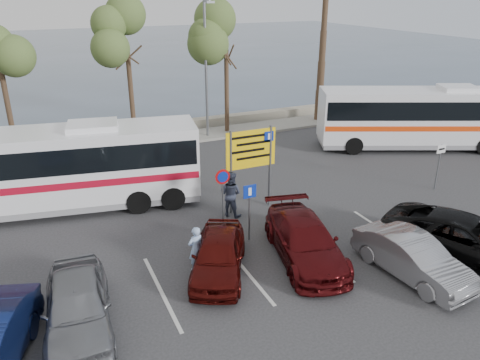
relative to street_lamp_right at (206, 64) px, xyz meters
name	(u,v)px	position (x,y,z in m)	size (l,w,h in m)	color
ground	(264,249)	(-3.00, -13.52, -4.60)	(120.00, 120.00, 0.00)	#2F2F32
kerb_strip	(160,140)	(-3.00, 0.48, -4.52)	(44.00, 2.40, 0.15)	gray
seawall	(151,129)	(-3.00, 2.48, -4.30)	(48.00, 0.80, 0.60)	gray
sea	(74,53)	(-3.00, 46.48, -4.59)	(140.00, 140.00, 0.00)	#394C5B
tree_mid	(125,29)	(-4.50, 0.48, 2.06)	(3.20, 3.20, 8.00)	#382619
tree_right	(226,35)	(1.50, 0.48, 1.57)	(3.20, 3.20, 7.40)	#382619
street_lamp_right	(206,64)	(0.00, 0.00, 0.00)	(0.45, 1.15, 8.01)	slate
direction_sign	(251,155)	(-2.00, -10.32, -2.17)	(2.20, 0.12, 3.60)	slate
sign_no_stop	(223,188)	(-3.60, -11.13, -3.02)	(0.60, 0.08, 2.35)	slate
sign_parking	(250,205)	(-3.20, -12.73, -3.13)	(0.50, 0.07, 2.25)	slate
sign_taxi	(439,161)	(6.80, -12.03, -3.18)	(0.50, 0.07, 2.20)	slate
lane_markings	(247,270)	(-4.14, -14.52, -4.60)	(12.02, 4.20, 0.01)	silver
coach_bus_left	(53,172)	(-9.50, -7.02, -2.88)	(12.17, 4.60, 3.71)	white
coach_bus_right	(422,120)	(10.62, -7.02, -2.90)	(11.77, 7.13, 3.67)	white
car_silver_a	(77,306)	(-9.60, -15.21, -3.85)	(1.76, 4.39, 1.49)	gray
car_maroon	(305,240)	(-2.00, -14.68, -3.89)	(1.99, 4.89, 1.42)	#4C0C0E
car_red	(219,254)	(-5.05, -14.26, -3.91)	(1.63, 4.06, 1.38)	#460C0A
suv_black	(466,239)	(3.02, -17.02, -3.82)	(2.58, 5.59, 1.55)	black
car_silver_b	(412,257)	(0.62, -17.02, -3.91)	(1.46, 4.19, 1.38)	gray
pedestrian_near	(196,249)	(-5.67, -13.78, -3.80)	(0.58, 0.38, 1.59)	#98B4DE
pedestrian_far	(231,194)	(-3.00, -10.52, -3.64)	(0.94, 0.73, 1.93)	#32384C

